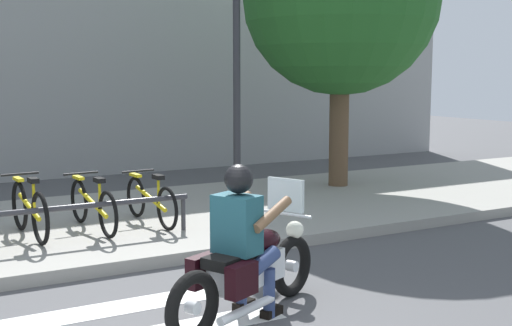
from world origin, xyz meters
The scene contains 8 objects.
sidewalk centered at (0.00, 4.83, 0.07)m, with size 24.00×4.40×0.15m, color gray.
crosswalk_stripe_4 centered at (-0.01, 1.60, 0.00)m, with size 2.80×0.40×0.01m, color white.
motorcycle centered at (1.09, 0.78, 0.46)m, with size 1.96×1.03×1.21m.
rider centered at (1.02, 0.75, 0.82)m, with size 0.76×0.70×1.43m.
bicycle_4 centered at (-0.18, 4.24, 0.51)m, with size 0.48×1.61×0.79m.
bicycle_5 centered at (0.63, 4.24, 0.49)m, with size 0.48×1.69×0.74m.
bicycle_6 centered at (1.43, 4.24, 0.48)m, with size 0.48×1.60×0.71m.
street_lamp centered at (3.29, 5.23, 2.76)m, with size 0.28×0.28×4.59m.
Camera 1 is at (-1.70, -4.38, 2.21)m, focal length 46.87 mm.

